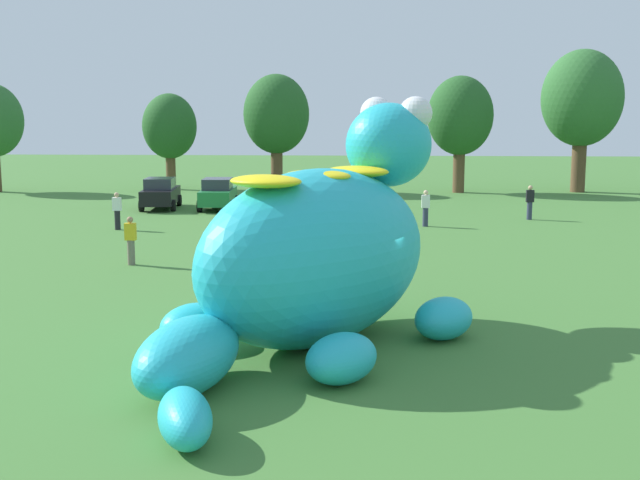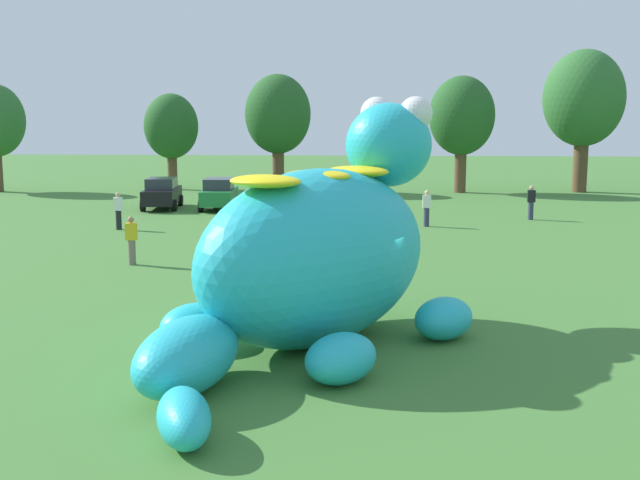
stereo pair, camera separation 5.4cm
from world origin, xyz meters
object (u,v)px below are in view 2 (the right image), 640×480
at_px(spectator_far_side, 286,260).
at_px(car_black, 162,193).
at_px(spectator_mid_field, 531,203).
at_px(spectator_near_inflatable, 132,241).
at_px(car_silver, 287,192).
at_px(spectator_by_cars, 118,211).
at_px(giant_inflatable_creature, 317,254).
at_px(car_green, 219,194).
at_px(spectator_wandering, 427,208).

bearing_deg(spectator_far_side, car_black, 114.78).
height_order(spectator_mid_field, spectator_far_side, same).
bearing_deg(car_black, spectator_near_inflatable, -78.77).
distance_m(car_silver, spectator_by_cars, 11.40).
height_order(giant_inflatable_creature, car_green, giant_inflatable_creature).
relative_size(spectator_mid_field, spectator_by_cars, 1.00).
xyz_separation_m(giant_inflatable_creature, car_silver, (-3.50, 26.46, -1.23)).
distance_m(car_black, spectator_wandering, 15.47).
height_order(car_black, car_silver, same).
xyz_separation_m(car_silver, spectator_wandering, (7.36, -7.26, -0.01)).
xyz_separation_m(car_green, spectator_far_side, (5.80, -19.50, -0.01)).
distance_m(giant_inflatable_creature, spectator_far_side, 5.99).
height_order(car_green, car_silver, same).
bearing_deg(spectator_wandering, spectator_far_side, -111.02).
distance_m(spectator_mid_field, spectator_wandering, 6.02).
xyz_separation_m(spectator_near_inflatable, spectator_by_cars, (-3.12, 8.25, 0.00)).
relative_size(car_black, spectator_wandering, 2.49).
xyz_separation_m(car_green, car_silver, (3.62, 1.24, 0.00)).
bearing_deg(car_black, spectator_far_side, -65.22).
xyz_separation_m(car_black, spectator_by_cars, (0.10, -8.00, -0.01)).
xyz_separation_m(car_green, spectator_near_inflatable, (-0.01, -16.19, -0.01)).
height_order(spectator_near_inflatable, spectator_far_side, same).
bearing_deg(spectator_wandering, giant_inflatable_creature, -101.36).
relative_size(car_black, spectator_far_side, 2.49).
height_order(car_green, spectator_far_side, car_green).
bearing_deg(spectator_mid_field, giant_inflatable_creature, -112.82).
height_order(giant_inflatable_creature, spectator_near_inflatable, giant_inflatable_creature).
height_order(car_black, spectator_near_inflatable, car_black).
relative_size(car_silver, spectator_mid_field, 2.41).
distance_m(spectator_near_inflatable, spectator_mid_field, 20.83).
bearing_deg(car_green, spectator_mid_field, -11.41).
xyz_separation_m(car_black, spectator_far_side, (9.04, -19.57, -0.01)).
bearing_deg(car_green, giant_inflatable_creature, -74.22).
bearing_deg(spectator_mid_field, spectator_far_side, -123.06).
relative_size(car_silver, spectator_near_inflatable, 2.41).
bearing_deg(car_silver, giant_inflatable_creature, -82.46).
height_order(car_green, spectator_near_inflatable, car_green).
xyz_separation_m(car_black, spectator_near_inflatable, (3.23, -16.25, -0.01)).
bearing_deg(spectator_far_side, giant_inflatable_creature, -76.91).
bearing_deg(spectator_by_cars, car_black, 90.75).
distance_m(spectator_mid_field, spectator_far_side, 19.34).
distance_m(car_green, spectator_by_cars, 8.53).
height_order(car_black, spectator_far_side, car_black).
bearing_deg(giant_inflatable_creature, spectator_far_side, 103.09).
relative_size(spectator_wandering, spectator_far_side, 1.00).
height_order(car_green, spectator_mid_field, car_green).
relative_size(car_green, spectator_far_side, 2.46).
bearing_deg(spectator_wandering, spectator_near_inflatable, -137.23).
bearing_deg(car_silver, spectator_wandering, -44.65).
relative_size(spectator_near_inflatable, spectator_mid_field, 1.00).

